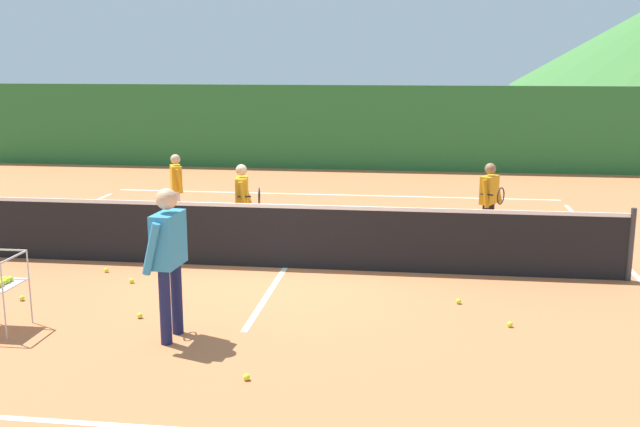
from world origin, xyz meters
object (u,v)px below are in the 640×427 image
at_px(student_2, 490,195).
at_px(tennis_ball_3, 106,270).
at_px(tennis_net, 285,236).
at_px(tennis_ball_2, 140,316).
at_px(instructor, 168,250).
at_px(student_0, 176,183).
at_px(tennis_ball_0, 458,301).
at_px(tennis_ball_7, 162,288).
at_px(tennis_ball_5, 247,377).
at_px(tennis_ball_6, 510,324).
at_px(tennis_ball_4, 132,281).
at_px(tennis_ball_8, 22,298).
at_px(student_1, 243,197).

relative_size(student_2, tennis_ball_3, 20.12).
bearing_deg(tennis_net, tennis_ball_2, -119.47).
bearing_deg(student_2, instructor, -128.23).
height_order(student_0, student_2, student_2).
bearing_deg(tennis_ball_0, tennis_ball_7, 179.35).
distance_m(student_0, tennis_ball_3, 3.35).
bearing_deg(tennis_ball_5, tennis_ball_6, 33.99).
height_order(tennis_net, tennis_ball_7, tennis_net).
xyz_separation_m(tennis_net, tennis_ball_0, (2.50, -1.35, -0.47)).
bearing_deg(tennis_net, tennis_ball_4, -152.50).
bearing_deg(student_0, tennis_ball_8, -97.07).
bearing_deg(tennis_ball_4, student_0, 98.37).
xyz_separation_m(tennis_ball_0, tennis_ball_6, (0.56, -0.77, 0.00)).
xyz_separation_m(instructor, tennis_ball_2, (-0.60, 0.58, -1.00)).
height_order(tennis_ball_2, tennis_ball_7, same).
distance_m(tennis_ball_0, tennis_ball_7, 3.96).
bearing_deg(tennis_ball_2, tennis_ball_4, 115.31).
bearing_deg(tennis_ball_5, instructor, 137.93).
relative_size(tennis_ball_3, tennis_ball_7, 1.00).
bearing_deg(tennis_ball_4, tennis_ball_0, -3.87).
bearing_deg(tennis_ball_0, student_1, 142.87).
xyz_separation_m(student_0, tennis_ball_5, (2.88, -6.64, -0.77)).
height_order(instructor, tennis_ball_6, instructor).
height_order(student_1, tennis_ball_8, student_1).
relative_size(tennis_net, student_2, 7.28).
distance_m(tennis_net, tennis_ball_2, 2.80).
distance_m(student_0, tennis_ball_0, 6.50).
bearing_deg(student_0, student_1, -41.35).
distance_m(tennis_ball_0, tennis_ball_8, 5.66).
height_order(tennis_net, student_0, student_0).
bearing_deg(tennis_ball_0, tennis_ball_2, -164.69).
bearing_deg(tennis_ball_7, tennis_ball_2, -84.70).
bearing_deg(tennis_ball_0, tennis_ball_6, -54.32).
relative_size(tennis_ball_4, tennis_ball_7, 1.00).
relative_size(tennis_ball_4, tennis_ball_5, 1.00).
distance_m(tennis_net, instructor, 3.12).
bearing_deg(tennis_ball_2, tennis_ball_3, 123.69).
relative_size(student_2, tennis_ball_4, 20.12).
distance_m(tennis_net, tennis_ball_3, 2.68).
bearing_deg(tennis_ball_6, student_1, 139.78).
bearing_deg(tennis_ball_4, tennis_ball_5, -51.39).
height_order(tennis_net, tennis_ball_5, tennis_net).
bearing_deg(student_1, student_0, 138.65).
bearing_deg(instructor, tennis_ball_6, 12.67).
bearing_deg(student_1, tennis_ball_3, -131.71).
xyz_separation_m(tennis_ball_3, tennis_ball_4, (0.57, -0.46, 0.00)).
xyz_separation_m(student_0, tennis_ball_0, (5.05, -4.02, -0.77)).
height_order(tennis_net, tennis_ball_3, tennis_net).
xyz_separation_m(student_0, tennis_ball_4, (0.55, -3.72, -0.77)).
height_order(instructor, tennis_ball_0, instructor).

